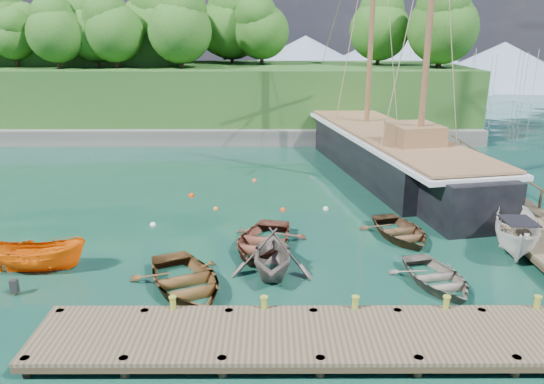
{
  "coord_description": "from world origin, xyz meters",
  "views": [
    {
      "loc": [
        -0.78,
        -20.61,
        9.5
      ],
      "look_at": [
        -0.72,
        3.28,
        2.0
      ],
      "focal_mm": 35.0,
      "sensor_mm": 36.0,
      "label": 1
    }
  ],
  "objects_px": {
    "cabin_boat_white": "(514,251)",
    "rowboat_0": "(186,290)",
    "rowboat_3": "(436,285)",
    "rowboat_2": "(262,249)",
    "schooner": "(388,156)",
    "rowboat_4": "(400,237)",
    "motorboat_orange": "(41,271)",
    "rowboat_1": "(272,274)"
  },
  "relations": [
    {
      "from": "cabin_boat_white",
      "to": "rowboat_0",
      "type": "bearing_deg",
      "value": -144.79
    },
    {
      "from": "rowboat_3",
      "to": "rowboat_2",
      "type": "bearing_deg",
      "value": 139.88
    },
    {
      "from": "cabin_boat_white",
      "to": "schooner",
      "type": "bearing_deg",
      "value": 123.57
    },
    {
      "from": "rowboat_2",
      "to": "rowboat_4",
      "type": "xyz_separation_m",
      "value": [
        6.48,
        1.3,
        0.0
      ]
    },
    {
      "from": "rowboat_2",
      "to": "motorboat_orange",
      "type": "bearing_deg",
      "value": -150.89
    },
    {
      "from": "rowboat_3",
      "to": "schooner",
      "type": "height_order",
      "value": "schooner"
    },
    {
      "from": "rowboat_4",
      "to": "rowboat_2",
      "type": "bearing_deg",
      "value": 177.74
    },
    {
      "from": "rowboat_1",
      "to": "rowboat_3",
      "type": "relative_size",
      "value": 0.97
    },
    {
      "from": "rowboat_4",
      "to": "rowboat_1",
      "type": "bearing_deg",
      "value": -161.36
    },
    {
      "from": "rowboat_2",
      "to": "rowboat_3",
      "type": "bearing_deg",
      "value": -12.09
    },
    {
      "from": "rowboat_1",
      "to": "rowboat_2",
      "type": "height_order",
      "value": "rowboat_1"
    },
    {
      "from": "rowboat_0",
      "to": "rowboat_3",
      "type": "height_order",
      "value": "rowboat_0"
    },
    {
      "from": "schooner",
      "to": "cabin_boat_white",
      "type": "bearing_deg",
      "value": -88.36
    },
    {
      "from": "rowboat_2",
      "to": "cabin_boat_white",
      "type": "height_order",
      "value": "cabin_boat_white"
    },
    {
      "from": "rowboat_1",
      "to": "schooner",
      "type": "distance_m",
      "value": 16.99
    },
    {
      "from": "rowboat_2",
      "to": "rowboat_0",
      "type": "bearing_deg",
      "value": -110.74
    },
    {
      "from": "rowboat_3",
      "to": "cabin_boat_white",
      "type": "relative_size",
      "value": 0.83
    },
    {
      "from": "rowboat_2",
      "to": "cabin_boat_white",
      "type": "bearing_deg",
      "value": 13.53
    },
    {
      "from": "rowboat_0",
      "to": "schooner",
      "type": "distance_m",
      "value": 19.86
    },
    {
      "from": "schooner",
      "to": "motorboat_orange",
      "type": "bearing_deg",
      "value": -150.51
    },
    {
      "from": "rowboat_1",
      "to": "rowboat_4",
      "type": "distance_m",
      "value": 7.13
    },
    {
      "from": "rowboat_3",
      "to": "rowboat_4",
      "type": "height_order",
      "value": "rowboat_4"
    },
    {
      "from": "rowboat_0",
      "to": "schooner",
      "type": "bearing_deg",
      "value": 30.74
    },
    {
      "from": "motorboat_orange",
      "to": "rowboat_0",
      "type": "bearing_deg",
      "value": -108.27
    },
    {
      "from": "rowboat_4",
      "to": "cabin_boat_white",
      "type": "height_order",
      "value": "cabin_boat_white"
    },
    {
      "from": "rowboat_0",
      "to": "rowboat_1",
      "type": "xyz_separation_m",
      "value": [
        3.27,
        1.4,
        0.0
      ]
    },
    {
      "from": "rowboat_1",
      "to": "rowboat_2",
      "type": "relative_size",
      "value": 0.8
    },
    {
      "from": "rowboat_3",
      "to": "rowboat_1",
      "type": "bearing_deg",
      "value": 158.36
    },
    {
      "from": "cabin_boat_white",
      "to": "schooner",
      "type": "height_order",
      "value": "schooner"
    },
    {
      "from": "rowboat_0",
      "to": "rowboat_1",
      "type": "relative_size",
      "value": 1.29
    },
    {
      "from": "motorboat_orange",
      "to": "rowboat_1",
      "type": "bearing_deg",
      "value": -94.69
    },
    {
      "from": "rowboat_2",
      "to": "rowboat_3",
      "type": "distance_m",
      "value": 7.6
    },
    {
      "from": "rowboat_2",
      "to": "rowboat_4",
      "type": "distance_m",
      "value": 6.61
    },
    {
      "from": "rowboat_4",
      "to": "schooner",
      "type": "distance_m",
      "value": 11.45
    },
    {
      "from": "rowboat_4",
      "to": "rowboat_3",
      "type": "bearing_deg",
      "value": -100.23
    },
    {
      "from": "motorboat_orange",
      "to": "schooner",
      "type": "height_order",
      "value": "schooner"
    },
    {
      "from": "rowboat_1",
      "to": "rowboat_2",
      "type": "distance_m",
      "value": 2.54
    },
    {
      "from": "rowboat_1",
      "to": "motorboat_orange",
      "type": "distance_m",
      "value": 9.41
    },
    {
      "from": "cabin_boat_white",
      "to": "rowboat_2",
      "type": "bearing_deg",
      "value": -160.79
    },
    {
      "from": "rowboat_0",
      "to": "motorboat_orange",
      "type": "bearing_deg",
      "value": 139.47
    },
    {
      "from": "rowboat_2",
      "to": "schooner",
      "type": "distance_m",
      "value": 15.06
    },
    {
      "from": "rowboat_0",
      "to": "rowboat_1",
      "type": "distance_m",
      "value": 3.56
    }
  ]
}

